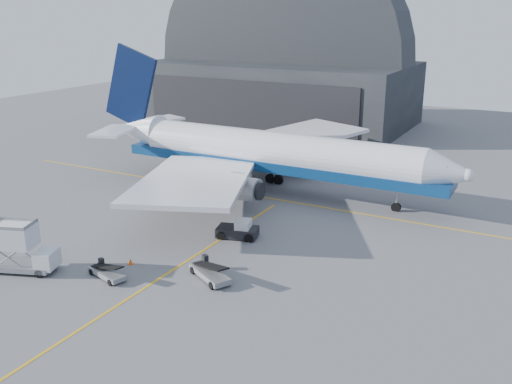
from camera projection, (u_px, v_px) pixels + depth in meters
The scene contains 9 objects.
ground at pixel (185, 262), 51.30m from camera, with size 200.00×200.00×0.00m, color #565659.
taxi_lines at pixel (252, 219), 61.91m from camera, with size 80.00×42.12×0.02m.
hangar at pixel (282, 74), 112.78m from camera, with size 50.00×28.30×28.00m.
airliner at pixel (263, 152), 70.63m from camera, with size 49.98×48.46×17.54m.
catering_truck at pixel (18, 248), 48.99m from camera, with size 6.57×4.28×4.24m.
pushback_tug at pixel (239, 230), 56.86m from camera, with size 4.47×3.27×1.86m.
belt_loader_a at pixel (107, 272), 48.30m from camera, with size 4.29×2.33×1.60m.
belt_loader_b at pixel (210, 272), 48.05m from camera, with size 4.88×3.65×1.90m.
traffic_cone at pixel (131, 261), 50.88m from camera, with size 0.38×0.38×0.56m.
Camera 1 is at (27.98, -38.22, 21.67)m, focal length 40.00 mm.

